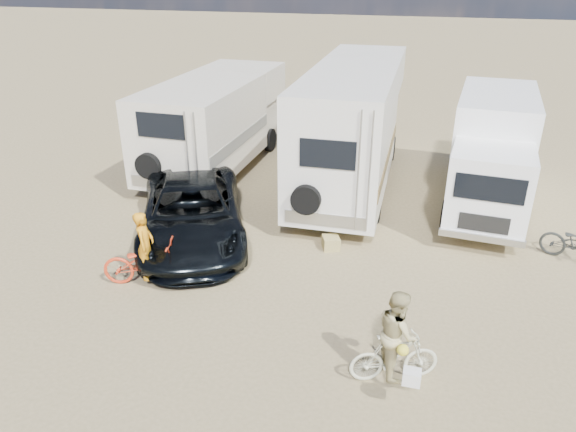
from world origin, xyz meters
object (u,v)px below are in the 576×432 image
(box_truck, at_px, (491,155))
(rider_woman, at_px, (396,341))
(cooler, at_px, (326,217))
(rv_left, at_px, (216,124))
(rider_man, at_px, (146,253))
(rv_main, at_px, (353,127))
(crate, at_px, (331,243))
(bike_man, at_px, (147,263))
(bike_woman, at_px, (394,357))
(dark_suv, at_px, (192,212))

(box_truck, xyz_separation_m, rider_woman, (-1.94, -8.20, -0.79))
(rider_woman, xyz_separation_m, cooler, (-2.38, 5.72, -0.59))
(rv_left, xyz_separation_m, rider_man, (1.43, -7.65, -0.75))
(rv_main, relative_size, crate, 21.86)
(crate, bearing_deg, bike_man, -143.53)
(bike_woman, xyz_separation_m, crate, (-1.97, 4.37, -0.31))
(rv_main, xyz_separation_m, bike_man, (-3.42, -7.32, -1.38))
(bike_woman, height_order, rider_woman, rider_woman)
(bike_woman, distance_m, rider_man, 5.90)
(bike_man, bearing_deg, rider_woman, -121.19)
(bike_man, distance_m, crate, 4.59)
(rv_main, distance_m, bike_woman, 9.36)
(cooler, bearing_deg, rv_main, 88.20)
(dark_suv, bearing_deg, bike_woman, -59.50)
(rider_man, xyz_separation_m, crate, (3.68, 2.72, -0.64))
(rv_left, distance_m, dark_suv, 5.61)
(bike_woman, bearing_deg, rider_woman, -0.00)
(dark_suv, bearing_deg, rv_main, 31.92)
(rv_main, xyz_separation_m, crate, (0.26, -4.60, -1.74))
(box_truck, relative_size, bike_man, 3.20)
(box_truck, height_order, rider_man, box_truck)
(box_truck, bearing_deg, rv_main, 174.14)
(rv_main, relative_size, bike_woman, 5.69)
(rv_main, xyz_separation_m, bike_woman, (2.23, -8.98, -1.43))
(rider_man, distance_m, cooler, 5.25)
(box_truck, xyz_separation_m, cooler, (-4.32, -2.48, -1.39))
(rider_woman, bearing_deg, dark_suv, 33.22)
(box_truck, relative_size, rider_woman, 3.97)
(box_truck, xyz_separation_m, bike_woman, (-1.94, -8.20, -1.13))
(rv_main, height_order, dark_suv, rv_main)
(rider_woman, bearing_deg, cooler, 1.04)
(bike_woman, height_order, cooler, bike_woman)
(dark_suv, relative_size, cooler, 9.92)
(bike_man, height_order, rider_woman, rider_woman)
(bike_woman, bearing_deg, rv_left, 15.69)
(bike_woman, bearing_deg, box_truck, -34.86)
(bike_man, xyz_separation_m, rider_man, (0.00, 0.00, 0.28))
(rider_woman, height_order, crate, rider_woman)
(rv_main, xyz_separation_m, box_truck, (4.17, -0.78, -0.30))
(dark_suv, height_order, cooler, dark_suv)
(rider_woman, distance_m, crate, 4.84)
(rider_woman, bearing_deg, rv_main, -7.61)
(bike_man, height_order, bike_woman, bike_man)
(dark_suv, xyz_separation_m, bike_woman, (5.60, -3.95, -0.30))
(rider_man, bearing_deg, bike_woman, -121.19)
(dark_suv, xyz_separation_m, cooler, (3.22, 1.77, -0.55))
(cooler, bearing_deg, bike_man, -128.04)
(bike_woman, bearing_deg, rv_main, -7.61)
(rv_left, relative_size, cooler, 13.22)
(rv_left, bearing_deg, crate, -43.04)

